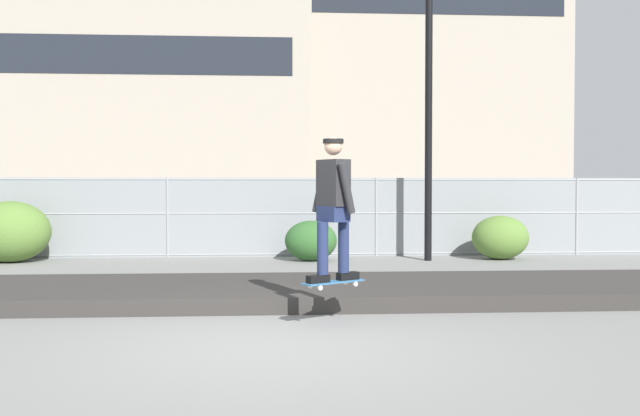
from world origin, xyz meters
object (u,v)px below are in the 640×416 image
street_lamp (429,64)px  skateboard (333,282)px  shrub_center (311,241)px  parked_car_near (113,215)px  shrub_right (500,238)px  shrub_left (10,232)px  skater (333,200)px

street_lamp → skateboard: bearing=-111.0°
shrub_center → parked_car_near: bearing=137.8°
street_lamp → shrub_center: street_lamp is taller
shrub_right → shrub_center: bearing=-179.6°
street_lamp → shrub_left: 9.82m
shrub_left → shrub_right: 10.78m
shrub_center → shrub_right: bearing=0.4°
skater → shrub_right: 8.49m
skateboard → street_lamp: (2.72, 7.08, 3.83)m
skateboard → shrub_left: size_ratio=0.45×
shrub_left → shrub_right: shrub_left is taller
parked_car_near → shrub_right: bearing=-26.8°
shrub_left → skater: bearing=-48.8°
skateboard → shrub_right: 8.44m
skateboard → street_lamp: 8.50m
parked_car_near → shrub_right: 10.88m
skater → shrub_left: size_ratio=0.98×
parked_car_near → shrub_center: parked_car_near is taller
parked_car_near → street_lamp: bearing=-32.0°
skateboard → street_lamp: size_ratio=0.11×
parked_car_near → shrub_center: size_ratio=3.93×
skater → shrub_left: (-6.39, 7.30, -0.80)m
skateboard → shrub_center: (0.12, 7.17, -0.06)m
shrub_right → street_lamp: bearing=-175.9°
parked_car_near → shrub_left: 4.93m
skateboard → shrub_left: 9.70m
skateboard → skater: bearing=63.4°
street_lamp → shrub_center: size_ratio=6.08×
skateboard → shrub_right: size_ratio=0.61×
parked_car_near → shrub_left: bearing=-102.6°
skater → shrub_center: skater is taller
parked_car_near → shrub_center: (5.44, -4.94, -0.39)m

